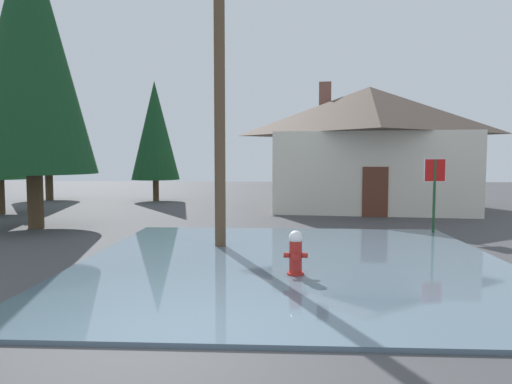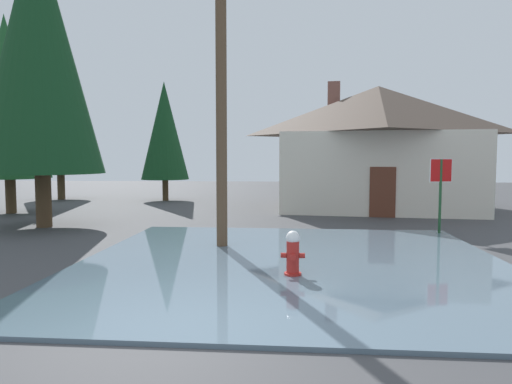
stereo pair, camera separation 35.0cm
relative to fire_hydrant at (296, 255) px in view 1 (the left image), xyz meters
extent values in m
cube|color=#424244|center=(-1.50, -3.07, -0.51)|extent=(80.00, 80.00, 0.10)
cube|color=slate|center=(-0.01, 1.24, -0.42)|extent=(9.36, 9.31, 0.07)
cylinder|color=#AD231E|center=(0.00, 0.00, -0.40)|extent=(0.34, 0.34, 0.11)
cylinder|color=#AD231E|center=(0.00, 0.00, -0.04)|extent=(0.25, 0.25, 0.62)
sphere|color=white|center=(0.00, 0.00, 0.34)|extent=(0.27, 0.27, 0.27)
cylinder|color=#AD231E|center=(-0.18, 0.00, -0.01)|extent=(0.11, 0.10, 0.10)
cylinder|color=#AD231E|center=(0.18, 0.00, -0.01)|extent=(0.11, 0.10, 0.10)
cylinder|color=#AD231E|center=(0.00, -0.18, -0.01)|extent=(0.12, 0.11, 0.12)
cylinder|color=brown|center=(-1.84, 2.83, 3.32)|extent=(0.28, 0.28, 7.57)
cylinder|color=#1E4C28|center=(4.42, 5.35, 0.70)|extent=(0.08, 0.08, 2.31)
cube|color=white|center=(4.42, 5.35, 1.52)|extent=(0.70, 0.17, 0.71)
cube|color=red|center=(4.42, 5.35, 1.52)|extent=(0.66, 0.18, 0.67)
cube|color=silver|center=(3.88, 12.98, 1.26)|extent=(8.95, 7.76, 3.43)
pyramid|color=brown|center=(3.88, 12.98, 4.09)|extent=(9.67, 8.38, 2.23)
cube|color=brown|center=(1.96, 14.44, 4.65)|extent=(0.66, 0.66, 2.01)
cube|color=#592D1E|center=(3.50, 9.53, 0.54)|extent=(1.00, 0.17, 2.00)
cylinder|color=#4C3823|center=(-7.11, 15.96, 0.13)|extent=(0.33, 0.33, 1.18)
cone|color=#143D1E|center=(-7.11, 15.96, 3.39)|extent=(2.61, 2.61, 5.36)
cylinder|color=#4C3823|center=(-8.47, 6.00, 0.45)|extent=(0.51, 0.51, 1.83)
cone|color=#143D1E|center=(-8.47, 6.00, 5.54)|extent=(4.06, 4.06, 8.33)
cylinder|color=#4C3823|center=(-13.21, 16.11, 0.28)|extent=(0.41, 0.41, 1.47)
cone|color=#143D1E|center=(-13.21, 16.11, 4.37)|extent=(3.27, 3.27, 6.71)
camera|label=1|loc=(-0.33, -8.82, 1.88)|focal=32.06mm
camera|label=2|loc=(0.02, -8.80, 1.88)|focal=32.06mm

